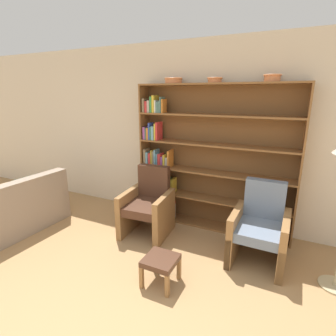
# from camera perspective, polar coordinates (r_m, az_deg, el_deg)

# --- Properties ---
(wall_back) EXTENTS (12.00, 0.06, 2.75)m
(wall_back) POSITION_cam_1_polar(r_m,az_deg,el_deg) (4.04, 8.51, 6.88)
(wall_back) COLOR beige
(wall_back) RESTS_ON ground
(bookshelf) EXTENTS (2.32, 0.30, 2.14)m
(bookshelf) POSITION_cam_1_polar(r_m,az_deg,el_deg) (3.97, 6.86, 1.61)
(bookshelf) COLOR brown
(bookshelf) RESTS_ON ground
(bowl_sage) EXTENTS (0.26, 0.26, 0.08)m
(bowl_sage) POSITION_cam_1_polar(r_m,az_deg,el_deg) (3.99, 1.19, 18.56)
(bowl_sage) COLOR #C67547
(bowl_sage) RESTS_ON bookshelf
(bowl_cream) EXTENTS (0.21, 0.21, 0.07)m
(bowl_cream) POSITION_cam_1_polar(r_m,az_deg,el_deg) (3.78, 10.16, 18.41)
(bowl_cream) COLOR #C67547
(bowl_cream) RESTS_ON bookshelf
(bowl_olive) EXTENTS (0.22, 0.22, 0.09)m
(bowl_olive) POSITION_cam_1_polar(r_m,az_deg,el_deg) (3.64, 21.76, 17.84)
(bowl_olive) COLOR #C67547
(bowl_olive) RESTS_ON bookshelf
(couch) EXTENTS (0.86, 1.53, 0.83)m
(couch) POSITION_cam_1_polar(r_m,az_deg,el_deg) (4.57, -30.72, -8.22)
(couch) COLOR gray
(couch) RESTS_ON ground
(armchair_leather) EXTENTS (0.69, 0.73, 0.97)m
(armchair_leather) POSITION_cam_1_polar(r_m,az_deg,el_deg) (3.87, -4.34, -8.14)
(armchair_leather) COLOR olive
(armchair_leather) RESTS_ON ground
(armchair_cushioned) EXTENTS (0.65, 0.69, 0.97)m
(armchair_cushioned) POSITION_cam_1_polar(r_m,az_deg,el_deg) (3.44, 19.36, -12.31)
(armchair_cushioned) COLOR olive
(armchair_cushioned) RESTS_ON ground
(footstool) EXTENTS (0.34, 0.34, 0.31)m
(footstool) POSITION_cam_1_polar(r_m,az_deg,el_deg) (2.98, -1.62, -19.90)
(footstool) COLOR olive
(footstool) RESTS_ON ground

